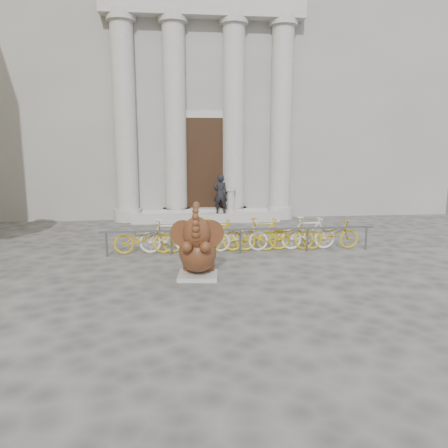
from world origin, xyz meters
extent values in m
plane|color=#474442|center=(0.00, 0.00, 0.00)|extent=(80.00, 80.00, 0.00)
cube|color=gray|center=(0.00, 15.00, 6.00)|extent=(22.00, 10.00, 12.00)
cube|color=#A8A59E|center=(0.00, 9.80, 8.40)|extent=(8.00, 1.00, 0.80)
cube|color=black|center=(0.00, 9.92, 2.30)|extent=(2.40, 0.16, 4.00)
cylinder|color=#A8A59E|center=(-3.20, 9.80, 4.00)|extent=(0.90, 0.90, 8.00)
cylinder|color=#A8A59E|center=(-1.20, 9.80, 4.00)|extent=(0.90, 0.90, 8.00)
cylinder|color=#A8A59E|center=(1.20, 9.80, 4.00)|extent=(0.90, 0.90, 8.00)
cylinder|color=#A8A59E|center=(3.20, 9.80, 4.00)|extent=(0.90, 0.90, 8.00)
cube|color=#A8A59E|center=(0.00, 9.40, 0.18)|extent=(6.00, 1.20, 0.36)
cube|color=#A8A59E|center=(-0.73, 1.53, 0.05)|extent=(1.01, 0.93, 0.09)
ellipsoid|color=black|center=(-0.70, 1.73, 0.37)|extent=(0.85, 0.82, 0.59)
ellipsoid|color=black|center=(-0.72, 1.55, 0.63)|extent=(1.00, 1.20, 0.96)
cylinder|color=black|center=(-0.94, 1.88, 0.21)|extent=(0.31, 0.31, 0.24)
cylinder|color=black|center=(-0.44, 1.83, 0.21)|extent=(0.31, 0.31, 0.24)
cylinder|color=black|center=(-0.97, 1.21, 0.81)|extent=(0.28, 0.57, 0.37)
cylinder|color=black|center=(-0.56, 1.16, 0.81)|extent=(0.28, 0.57, 0.37)
ellipsoid|color=black|center=(-0.76, 1.22, 1.14)|extent=(0.69, 0.66, 0.74)
cylinder|color=black|center=(-1.06, 1.37, 1.11)|extent=(0.59, 0.30, 0.63)
cylinder|color=black|center=(-0.44, 1.30, 1.11)|extent=(0.62, 0.17, 0.63)
cone|color=beige|center=(-0.89, 1.05, 1.00)|extent=(0.10, 0.22, 0.10)
cone|color=beige|center=(-0.67, 1.03, 1.00)|extent=(0.14, 0.22, 0.10)
cube|color=slate|center=(0.63, 3.79, 0.70)|extent=(8.00, 0.06, 0.06)
cylinder|color=slate|center=(-3.17, 3.79, 0.35)|extent=(0.06, 0.06, 0.70)
cylinder|color=slate|center=(-1.37, 3.79, 0.35)|extent=(0.06, 0.06, 0.70)
cylinder|color=slate|center=(0.63, 3.79, 0.35)|extent=(0.06, 0.06, 0.70)
cylinder|color=slate|center=(2.63, 3.79, 0.35)|extent=(0.06, 0.06, 0.70)
cylinder|color=slate|center=(4.43, 3.79, 0.35)|extent=(0.06, 0.06, 0.70)
imported|color=gold|center=(-2.16, 4.04, 0.50)|extent=(1.70, 0.50, 1.00)
imported|color=silver|center=(-1.47, 4.04, 0.50)|extent=(1.66, 0.47, 1.00)
imported|color=gold|center=(-0.77, 4.04, 0.50)|extent=(1.70, 0.50, 1.00)
imported|color=gold|center=(-0.07, 4.04, 0.50)|extent=(1.66, 0.47, 1.00)
imported|color=silver|center=(0.63, 4.04, 0.50)|extent=(1.70, 0.50, 1.00)
imported|color=gold|center=(1.32, 4.04, 0.50)|extent=(1.66, 0.47, 1.00)
imported|color=gold|center=(2.02, 4.04, 0.50)|extent=(1.70, 0.50, 1.00)
imported|color=silver|center=(2.72, 4.04, 0.50)|extent=(1.66, 0.47, 1.00)
imported|color=gold|center=(3.41, 4.04, 0.50)|extent=(1.70, 0.50, 1.00)
imported|color=black|center=(0.57, 9.05, 1.15)|extent=(0.58, 0.39, 1.58)
cylinder|color=#A8A59E|center=(1.00, 9.10, 0.42)|extent=(0.41, 0.41, 0.12)
cylinder|color=#A8A59E|center=(1.00, 9.10, 0.82)|extent=(0.29, 0.29, 0.93)
cylinder|color=#A8A59E|center=(1.00, 9.10, 1.32)|extent=(0.41, 0.41, 0.10)
camera|label=1|loc=(-1.20, -8.44, 3.09)|focal=35.00mm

